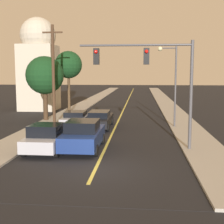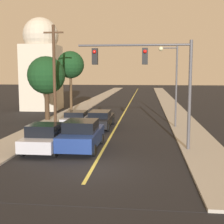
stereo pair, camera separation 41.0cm
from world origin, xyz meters
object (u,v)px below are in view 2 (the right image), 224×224
object	(u,v)px
car_near_lane_second	(100,119)
streetlamp_right	(172,75)
car_outer_lane_front	(45,138)
utility_pole_left	(54,74)
tree_left_far	(71,65)
domed_building_left	(41,63)
car_outer_lane_second	(77,119)
tree_left_near	(46,76)
traffic_signal_mast	(152,70)
car_near_lane_front	(82,135)

from	to	relation	value
car_near_lane_second	streetlamp_right	xyz separation A→B (m)	(5.60, 0.52, 3.49)
car_outer_lane_front	utility_pole_left	bearing A→B (deg)	102.73
streetlamp_right	tree_left_far	world-z (taller)	tree_left_far
car_outer_lane_front	utility_pole_left	xyz separation A→B (m)	(-1.83, 8.08, 3.51)
utility_pole_left	domed_building_left	distance (m)	12.40
car_near_lane_second	utility_pole_left	distance (m)	5.19
car_outer_lane_second	tree_left_near	world-z (taller)	tree_left_near
car_outer_lane_second	tree_left_far	distance (m)	9.17
car_outer_lane_second	streetlamp_right	xyz separation A→B (m)	(7.53, 0.51, 3.51)
car_near_lane_second	domed_building_left	distance (m)	15.21
utility_pole_left	tree_left_far	distance (m)	7.54
car_outer_lane_second	traffic_signal_mast	bearing A→B (deg)	-49.73
car_near_lane_front	domed_building_left	bearing A→B (deg)	114.93
traffic_signal_mast	tree_left_near	distance (m)	13.52
car_outer_lane_second	domed_building_left	world-z (taller)	domed_building_left
tree_left_far	car_near_lane_second	bearing A→B (deg)	-61.03
utility_pole_left	tree_left_far	size ratio (longest dim) A/B	1.23
streetlamp_right	tree_left_far	distance (m)	12.21
car_near_lane_front	utility_pole_left	distance (m)	8.97
tree_left_far	car_near_lane_front	bearing A→B (deg)	-74.04
car_outer_lane_front	tree_left_far	world-z (taller)	tree_left_far
domed_building_left	tree_left_far	bearing A→B (deg)	-40.86
streetlamp_right	car_outer_lane_second	bearing A→B (deg)	-176.12
traffic_signal_mast	utility_pole_left	bearing A→B (deg)	137.24
traffic_signal_mast	tree_left_far	bearing A→B (deg)	119.29
car_near_lane_second	car_outer_lane_second	size ratio (longest dim) A/B	1.25
utility_pole_left	car_outer_lane_second	bearing A→B (deg)	-6.08
car_outer_lane_front	car_outer_lane_second	bearing A→B (deg)	90.00
car_near_lane_second	streetlamp_right	size ratio (longest dim) A/B	0.82
traffic_signal_mast	tree_left_near	xyz separation A→B (m)	(-9.25, 9.85, -0.37)
tree_left_far	streetlamp_right	bearing A→B (deg)	-35.99
car_outer_lane_second	tree_left_near	xyz separation A→B (m)	(-3.40, 2.95, 3.42)
car_near_lane_front	traffic_signal_mast	bearing A→B (deg)	4.20
car_near_lane_front	traffic_signal_mast	xyz separation A→B (m)	(3.92, 0.29, 3.65)
car_near_lane_second	traffic_signal_mast	bearing A→B (deg)	-60.36
car_outer_lane_front	streetlamp_right	world-z (taller)	streetlamp_right
tree_left_near	car_outer_lane_front	bearing A→B (deg)	-72.59
car_outer_lane_front	streetlamp_right	bearing A→B (deg)	48.13
car_near_lane_front	car_outer_lane_second	xyz separation A→B (m)	(-1.93, 7.19, -0.15)
car_outer_lane_second	tree_left_near	bearing A→B (deg)	139.04
streetlamp_right	car_near_lane_front	bearing A→B (deg)	-126.02
tree_left_near	streetlamp_right	bearing A→B (deg)	-12.59
car_outer_lane_second	tree_left_near	distance (m)	5.65
streetlamp_right	car_outer_lane_front	bearing A→B (deg)	-131.87
streetlamp_right	tree_left_near	size ratio (longest dim) A/B	1.10
car_outer_lane_front	car_near_lane_front	bearing A→B (deg)	19.89
car_near_lane_second	tree_left_far	size ratio (longest dim) A/B	0.79
car_outer_lane_second	tree_left_far	world-z (taller)	tree_left_far
tree_left_far	domed_building_left	distance (m)	5.88
utility_pole_left	tree_left_far	world-z (taller)	utility_pole_left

